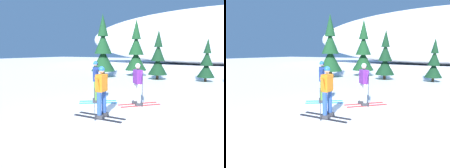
% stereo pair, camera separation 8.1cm
% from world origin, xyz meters
% --- Properties ---
extents(ground_plane, '(120.00, 120.00, 0.00)m').
position_xyz_m(ground_plane, '(0.00, 0.00, 0.00)').
color(ground_plane, white).
extents(skier_purple_jacket, '(1.53, 1.57, 1.73)m').
position_xyz_m(skier_purple_jacket, '(-0.29, 1.23, 0.91)').
color(skier_purple_jacket, red).
rests_on(skier_purple_jacket, ground).
extents(skier_orange_jacket, '(1.80, 0.78, 1.73)m').
position_xyz_m(skier_orange_jacket, '(-0.69, -0.87, 0.90)').
color(skier_orange_jacket, black).
rests_on(skier_orange_jacket, ground).
extents(skier_navy_jacket, '(1.59, 1.30, 1.80)m').
position_xyz_m(skier_navy_jacket, '(-2.04, 0.77, 0.95)').
color(skier_navy_jacket, '#2893CC').
rests_on(skier_navy_jacket, ground).
extents(pine_tree_far_left, '(2.06, 2.06, 5.33)m').
position_xyz_m(pine_tree_far_left, '(-6.56, 8.49, 2.23)').
color(pine_tree_far_left, '#47301E').
rests_on(pine_tree_far_left, ground).
extents(pine_tree_left, '(1.95, 1.95, 5.04)m').
position_xyz_m(pine_tree_left, '(-4.52, 10.86, 2.11)').
color(pine_tree_left, '#47301E').
rests_on(pine_tree_left, ground).
extents(pine_tree_center_left, '(1.50, 1.50, 3.89)m').
position_xyz_m(pine_tree_center_left, '(-1.99, 9.32, 1.63)').
color(pine_tree_center_left, '#47301E').
rests_on(pine_tree_center_left, ground).
extents(pine_tree_center_right, '(1.22, 1.22, 3.17)m').
position_xyz_m(pine_tree_center_right, '(1.46, 9.92, 1.32)').
color(pine_tree_center_right, '#47301E').
rests_on(pine_tree_center_right, ground).
extents(snow_ridge_background, '(45.28, 15.06, 9.25)m').
position_xyz_m(snow_ridge_background, '(-0.05, 31.27, 4.62)').
color(snow_ridge_background, white).
rests_on(snow_ridge_background, ground).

